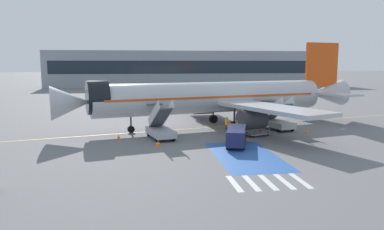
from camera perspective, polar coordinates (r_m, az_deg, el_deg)
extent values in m
plane|color=slate|center=(48.03, 3.62, -1.95)|extent=(600.00, 600.00, 0.00)
cube|color=gold|center=(48.50, 3.11, -1.85)|extent=(72.41, 17.60, 0.01)
cube|color=#2856A8|center=(34.04, 8.20, -6.17)|extent=(5.48, 11.33, 0.01)
cube|color=silver|center=(26.41, 6.47, -10.33)|extent=(0.44, 3.60, 0.01)
cube|color=silver|center=(26.73, 9.00, -10.15)|extent=(0.44, 3.60, 0.01)
cube|color=silver|center=(27.10, 11.46, -9.96)|extent=(0.44, 3.60, 0.01)
cube|color=silver|center=(27.52, 13.85, -9.76)|extent=(0.44, 3.60, 0.01)
cube|color=silver|center=(27.98, 16.16, -9.55)|extent=(0.44, 3.60, 0.01)
cylinder|color=#B7BCC4|center=(48.00, 3.15, 2.71)|extent=(30.50, 10.92, 3.91)
cone|color=#B7BCC4|center=(43.63, -18.01, 1.80)|extent=(5.08, 4.73, 3.83)
cone|color=#B7BCC4|center=(58.01, 19.65, 3.17)|extent=(6.58, 5.02, 3.75)
cylinder|color=black|center=(43.88, -14.21, 2.62)|extent=(3.20, 4.39, 3.95)
cube|color=#DB4C14|center=(47.98, 3.15, 2.94)|extent=(28.15, 10.42, 0.24)
cube|color=#B7BCC4|center=(42.43, 11.66, 1.07)|extent=(10.10, 16.28, 0.44)
cylinder|color=#38383D|center=(42.92, 9.12, -0.67)|extent=(3.42, 2.92, 2.29)
cube|color=#B7BCC4|center=(56.78, 2.49, 2.94)|extent=(6.18, 16.03, 0.44)
cylinder|color=#38383D|center=(55.21, 1.68, 1.35)|extent=(3.42, 2.92, 2.29)
cube|color=#DB4C14|center=(57.26, 19.18, 7.24)|extent=(5.40, 1.63, 6.24)
cube|color=#B7BCC4|center=(54.27, 21.08, 3.01)|extent=(4.88, 6.90, 0.24)
cube|color=#B7BCC4|center=(59.91, 16.26, 3.64)|extent=(4.88, 6.90, 0.24)
cylinder|color=#38383D|center=(44.81, -9.31, -0.24)|extent=(0.20, 0.20, 3.06)
cylinder|color=black|center=(45.05, -9.27, -2.17)|extent=(0.88, 0.47, 0.84)
cylinder|color=#38383D|center=(46.20, 6.49, 0.02)|extent=(0.24, 0.24, 2.74)
cylinder|color=black|center=(46.41, 6.46, -1.65)|extent=(1.21, 0.84, 1.10)
cylinder|color=#38383D|center=(51.61, 3.27, 0.90)|extent=(0.24, 0.24, 2.74)
cylinder|color=black|center=(51.80, 3.26, -0.61)|extent=(1.21, 0.84, 1.10)
cube|color=#ADB2BA|center=(41.23, -4.79, -2.64)|extent=(3.26, 5.18, 0.70)
cylinder|color=black|center=(42.63, -6.65, -2.79)|extent=(0.38, 0.73, 0.70)
cylinder|color=black|center=(43.15, -4.25, -2.63)|extent=(0.38, 0.73, 0.70)
cylinder|color=black|center=(39.46, -5.37, -3.64)|extent=(0.38, 0.73, 0.70)
cylinder|color=black|center=(40.01, -2.79, -3.45)|extent=(0.38, 0.73, 0.70)
cube|color=#4C4C51|center=(40.97, -4.82, -0.44)|extent=(2.36, 4.38, 2.64)
cube|color=#4C4C51|center=(42.98, -5.73, 1.63)|extent=(1.86, 1.46, 0.12)
cube|color=silver|center=(40.68, -5.86, 0.17)|extent=(1.13, 4.46, 3.31)
cube|color=silver|center=(41.13, -3.80, 0.28)|extent=(1.13, 4.46, 3.31)
cube|color=#ADB2BA|center=(47.87, 12.90, -1.33)|extent=(3.26, 5.18, 0.70)
cylinder|color=black|center=(48.78, 10.86, -1.51)|extent=(0.38, 0.73, 0.70)
cylinder|color=black|center=(49.81, 12.67, -1.37)|extent=(0.38, 0.73, 0.70)
cylinder|color=black|center=(46.04, 13.12, -2.14)|extent=(0.38, 0.73, 0.70)
cylinder|color=black|center=(47.12, 14.98, -1.98)|extent=(0.38, 0.73, 0.70)
cube|color=#4C4C51|center=(47.65, 12.96, 0.46)|extent=(2.36, 4.38, 2.45)
cube|color=#4C4C51|center=(49.39, 11.49, 2.11)|extent=(1.86, 1.46, 0.12)
cube|color=silver|center=(47.16, 12.20, 0.99)|extent=(1.12, 4.44, 3.14)
cube|color=silver|center=(48.03, 13.73, 1.06)|extent=(1.12, 4.44, 3.14)
cube|color=#38383D|center=(70.24, 5.95, 1.82)|extent=(3.25, 9.02, 0.60)
cube|color=silver|center=(74.27, 4.86, 2.55)|extent=(2.54, 2.16, 1.60)
cube|color=black|center=(75.17, 4.63, 2.87)|extent=(2.00, 0.21, 0.70)
cylinder|color=#B7BCC4|center=(69.73, 6.07, 3.04)|extent=(3.00, 6.28, 2.48)
cylinder|color=gold|center=(69.73, 6.07, 3.04)|extent=(2.55, 0.57, 2.53)
cylinder|color=black|center=(73.61, 4.07, 1.89)|extent=(0.36, 0.98, 0.96)
cylinder|color=black|center=(74.35, 5.81, 1.93)|extent=(0.36, 0.98, 0.96)
cylinder|color=black|center=(69.43, 5.15, 1.51)|extent=(0.36, 0.98, 0.96)
cylinder|color=black|center=(70.21, 6.99, 1.55)|extent=(0.36, 0.98, 0.96)
cylinder|color=black|center=(67.12, 5.81, 1.28)|extent=(0.36, 0.98, 0.96)
cylinder|color=black|center=(67.93, 7.70, 1.33)|extent=(0.36, 0.98, 0.96)
cube|color=#1E234C|center=(37.87, 6.78, -3.07)|extent=(3.34, 5.78, 1.47)
cube|color=black|center=(37.81, 6.78, -2.59)|extent=(2.62, 3.43, 0.53)
cylinder|color=black|center=(39.73, 5.70, -3.61)|extent=(0.38, 0.67, 0.64)
cylinder|color=black|center=(39.66, 8.04, -3.67)|extent=(0.38, 0.67, 0.64)
cylinder|color=black|center=(36.39, 5.36, -4.68)|extent=(0.38, 0.67, 0.64)
cylinder|color=black|center=(36.32, 7.91, -4.75)|extent=(0.38, 0.67, 0.64)
cube|color=gray|center=(43.33, 9.88, -2.80)|extent=(2.98, 2.38, 0.12)
cylinder|color=black|center=(44.48, 10.36, -2.61)|extent=(0.41, 0.25, 0.40)
cylinder|color=black|center=(43.55, 11.46, -2.87)|extent=(0.41, 0.25, 0.40)
cylinder|color=black|center=(43.16, 8.28, -2.89)|extent=(0.41, 0.25, 0.40)
cylinder|color=black|center=(42.20, 9.37, -3.16)|extent=(0.41, 0.25, 0.40)
cylinder|color=gray|center=(44.55, 10.48, -2.08)|extent=(0.05, 0.05, 0.55)
cylinder|color=gray|center=(43.54, 11.67, -2.35)|extent=(0.05, 0.05, 0.55)
cylinder|color=gray|center=(43.03, 8.08, -2.38)|extent=(0.05, 0.05, 0.55)
cylinder|color=gray|center=(41.98, 9.26, -2.67)|extent=(0.05, 0.05, 0.55)
cylinder|color=#191E38|center=(45.13, 5.24, -2.05)|extent=(0.14, 0.14, 0.89)
cylinder|color=#191E38|center=(45.00, 5.37, -2.08)|extent=(0.14, 0.14, 0.89)
cube|color=yellow|center=(44.93, 5.32, -1.06)|extent=(0.37, 0.47, 0.70)
cube|color=silver|center=(44.93, 5.32, -1.06)|extent=(0.39, 0.49, 0.06)
sphere|color=beige|center=(44.86, 5.33, -0.47)|extent=(0.24, 0.24, 0.24)
cylinder|color=#191E38|center=(43.06, 5.70, -2.55)|extent=(0.14, 0.14, 0.87)
cylinder|color=#191E38|center=(43.17, 5.54, -2.52)|extent=(0.14, 0.14, 0.87)
cube|color=orange|center=(42.98, 5.63, -1.51)|extent=(0.41, 0.47, 0.69)
cube|color=silver|center=(42.98, 5.63, -1.51)|extent=(0.43, 0.49, 0.06)
sphere|color=tan|center=(42.90, 5.64, -0.89)|extent=(0.24, 0.24, 0.24)
cylinder|color=#2D2D33|center=(43.17, 6.88, -2.54)|extent=(0.14, 0.14, 0.86)
cylinder|color=#2D2D33|center=(43.05, 7.03, -2.58)|extent=(0.14, 0.14, 0.86)
cube|color=yellow|center=(42.98, 6.97, -1.55)|extent=(0.39, 0.47, 0.68)
cube|color=silver|center=(42.98, 6.97, -1.55)|extent=(0.40, 0.49, 0.06)
sphere|color=tan|center=(42.90, 6.98, -0.94)|extent=(0.23, 0.23, 0.23)
cone|color=orange|center=(46.19, 17.08, -2.41)|extent=(0.41, 0.41, 0.45)
cylinder|color=white|center=(46.18, 17.08, -2.39)|extent=(0.22, 0.22, 0.05)
cone|color=orange|center=(41.50, -11.12, -3.31)|extent=(0.47, 0.47, 0.52)
cylinder|color=white|center=(41.49, -11.12, -3.28)|extent=(0.26, 0.26, 0.06)
cone|color=orange|center=(37.34, -5.21, -4.36)|extent=(0.57, 0.57, 0.63)
cylinder|color=white|center=(37.34, -5.21, -4.32)|extent=(0.31, 0.31, 0.08)
cube|color=#89939E|center=(133.83, 0.31, 7.08)|extent=(101.20, 12.00, 12.27)
cube|color=#19232D|center=(127.84, 0.72, 7.31)|extent=(97.15, 0.10, 4.30)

